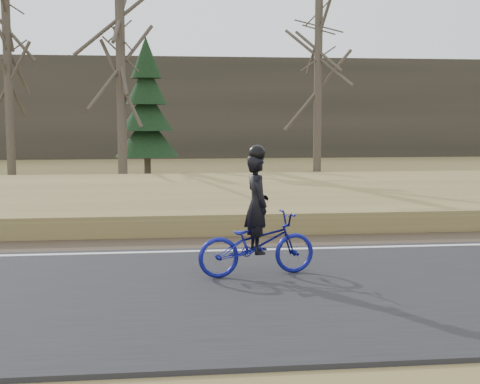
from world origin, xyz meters
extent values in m
plane|color=olive|center=(0.00, 0.00, 0.00)|extent=(120.00, 120.00, 0.00)
cube|color=black|center=(0.00, -2.50, 0.03)|extent=(120.00, 6.00, 0.06)
cube|color=silver|center=(0.00, 0.20, 0.07)|extent=(120.00, 0.12, 0.01)
cube|color=#473A2B|center=(0.00, 1.20, 0.02)|extent=(120.00, 1.60, 0.04)
cube|color=olive|center=(0.00, 4.20, 0.22)|extent=(120.00, 5.00, 0.44)
cube|color=slate|center=(0.00, 8.00, 0.23)|extent=(120.00, 3.00, 0.45)
cube|color=black|center=(0.00, 8.00, 0.52)|extent=(120.00, 2.40, 0.14)
cube|color=brown|center=(0.00, 7.28, 0.67)|extent=(120.00, 0.07, 0.15)
cube|color=brown|center=(0.00, 8.72, 0.67)|extent=(120.00, 0.07, 0.15)
cube|color=#383328|center=(0.00, 30.00, 3.00)|extent=(120.00, 4.00, 6.00)
imported|color=navy|center=(-2.01, -1.73, 0.55)|extent=(1.93, 0.96, 0.97)
imported|color=black|center=(-2.01, -1.73, 1.16)|extent=(0.45, 0.60, 1.51)
sphere|color=black|center=(-2.01, -1.73, 1.94)|extent=(0.26, 0.26, 0.26)
cylinder|color=#4F473A|center=(-9.78, 17.38, 3.97)|extent=(0.36, 0.36, 7.93)
cylinder|color=#4F473A|center=(-4.91, 13.47, 3.64)|extent=(0.36, 0.36, 7.28)
cylinder|color=#4F473A|center=(3.56, 17.99, 3.89)|extent=(0.36, 0.36, 7.78)
cylinder|color=#4F473A|center=(-4.05, 16.00, 0.58)|extent=(0.28, 0.28, 1.15)
cone|color=black|center=(-4.05, 16.00, 1.71)|extent=(2.60, 2.60, 1.68)
cone|color=black|center=(-4.05, 16.00, 2.76)|extent=(2.15, 2.15, 1.68)
cone|color=black|center=(-4.05, 16.00, 3.82)|extent=(1.70, 1.70, 1.68)
cone|color=black|center=(-4.05, 16.00, 4.88)|extent=(1.25, 1.25, 1.68)
camera|label=1|loc=(-3.44, -11.72, 2.49)|focal=50.00mm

